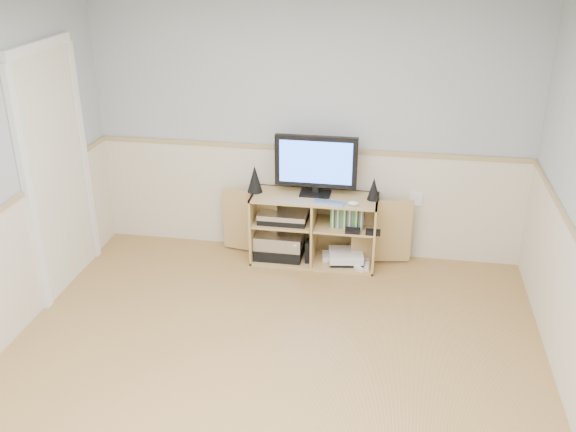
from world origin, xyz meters
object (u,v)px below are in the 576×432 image
object	(u,v)px
keyboard	(329,203)
game_consoles	(345,257)
media_cabinet	(315,226)
monitor	(316,163)

from	to	relation	value
keyboard	game_consoles	size ratio (longest dim) A/B	0.59
keyboard	game_consoles	distance (m)	0.62
keyboard	game_consoles	bearing A→B (deg)	51.23
game_consoles	keyboard	bearing A→B (deg)	-139.18
media_cabinet	monitor	xyz separation A→B (m)	(0.00, -0.00, 0.62)
monitor	keyboard	bearing A→B (deg)	-51.93
monitor	keyboard	xyz separation A→B (m)	(0.15, -0.19, -0.29)
monitor	keyboard	size ratio (longest dim) A/B	2.71
media_cabinet	monitor	bearing A→B (deg)	-90.00
monitor	game_consoles	bearing A→B (deg)	-11.64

